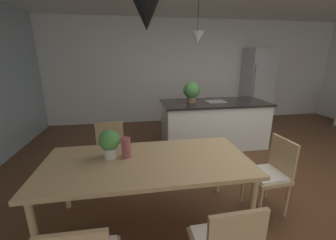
# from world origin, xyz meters

# --- Properties ---
(ground_plane) EXTENTS (10.00, 8.40, 0.04)m
(ground_plane) POSITION_xyz_m (0.00, 0.00, -0.02)
(ground_plane) COLOR brown
(wall_back_kitchen) EXTENTS (10.00, 0.12, 2.70)m
(wall_back_kitchen) POSITION_xyz_m (0.00, 3.26, 1.35)
(wall_back_kitchen) COLOR white
(wall_back_kitchen) RESTS_ON ground_plane
(dining_table) EXTENTS (2.04, 0.96, 0.75)m
(dining_table) POSITION_xyz_m (-1.68, -0.61, 0.68)
(dining_table) COLOR tan
(dining_table) RESTS_ON ground_plane
(chair_far_left) EXTENTS (0.41, 0.41, 0.87)m
(chair_far_left) POSITION_xyz_m (-2.14, 0.23, 0.47)
(chair_far_left) COLOR tan
(chair_far_left) RESTS_ON ground_plane
(chair_kitchen_end) EXTENTS (0.42, 0.42, 0.87)m
(chair_kitchen_end) POSITION_xyz_m (-0.29, -0.61, 0.47)
(chair_kitchen_end) COLOR tan
(chair_kitchen_end) RESTS_ON ground_plane
(kitchen_island) EXTENTS (2.05, 0.91, 0.91)m
(kitchen_island) POSITION_xyz_m (-0.23, 1.33, 0.46)
(kitchen_island) COLOR white
(kitchen_island) RESTS_ON ground_plane
(refrigerator) EXTENTS (0.70, 0.67, 1.96)m
(refrigerator) POSITION_xyz_m (1.60, 2.86, 0.98)
(refrigerator) COLOR #B2B5B7
(refrigerator) RESTS_ON ground_plane
(pendant_over_table) EXTENTS (0.22, 0.22, 0.75)m
(pendant_over_table) POSITION_xyz_m (-1.66, -0.62, 2.06)
(pendant_over_table) COLOR black
(pendant_over_island_main) EXTENTS (0.24, 0.24, 0.73)m
(pendant_over_island_main) POSITION_xyz_m (-0.63, 1.33, 2.07)
(pendant_over_island_main) COLOR black
(potted_plant_on_island) EXTENTS (0.31, 0.31, 0.39)m
(potted_plant_on_island) POSITION_xyz_m (-0.70, 1.33, 1.12)
(potted_plant_on_island) COLOR #8C664C
(potted_plant_on_island) RESTS_ON kitchen_island
(potted_plant_on_table) EXTENTS (0.21, 0.21, 0.30)m
(potted_plant_on_table) POSITION_xyz_m (-2.05, -0.48, 0.91)
(potted_plant_on_table) COLOR beige
(potted_plant_on_table) RESTS_ON dining_table
(vase_on_dining_table) EXTENTS (0.09, 0.09, 0.21)m
(vase_on_dining_table) POSITION_xyz_m (-1.89, -0.51, 0.85)
(vase_on_dining_table) COLOR #994C51
(vase_on_dining_table) RESTS_ON dining_table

